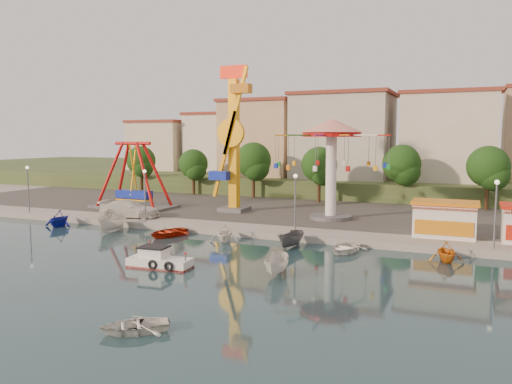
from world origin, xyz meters
The scene contains 35 objects.
ground centered at (0.00, 0.00, 0.00)m, with size 200.00×200.00×0.00m, color #132A34.
quay_deck centered at (0.00, 62.00, 0.30)m, with size 200.00×100.00×0.60m, color #9E998E.
asphalt_pad centered at (0.00, 30.00, 0.60)m, with size 90.00×28.00×0.01m, color #4C4944.
hill_terrace centered at (0.00, 67.00, 1.50)m, with size 200.00×60.00×3.00m, color #384C26.
pirate_ship_ride centered at (-15.22, 20.75, 4.39)m, with size 10.00×5.00×8.00m.
kamikaze_tower centered at (-2.58, 22.55, 8.59)m, with size 4.07×3.10×16.50m.
wave_swinger centered at (8.86, 21.90, 8.20)m, with size 11.60×11.60×10.40m.
booth_left centered at (20.28, 16.49, 2.16)m, with size 5.40×3.78×3.08m.
lamp_post_0 centered at (-24.00, 13.00, 3.10)m, with size 0.14×0.14×5.00m, color #59595E.
lamp_post_1 centered at (-8.00, 13.00, 3.10)m, with size 0.14×0.14×5.00m, color #59595E.
lamp_post_2 centered at (8.00, 13.00, 3.10)m, with size 0.14×0.14×5.00m, color #59595E.
lamp_post_3 centered at (24.00, 13.00, 3.10)m, with size 0.14×0.14×5.00m, color #59595E.
tree_0 centered at (-26.00, 36.98, 5.47)m, with size 4.60×4.60×7.19m.
tree_1 centered at (-16.00, 36.24, 5.20)m, with size 4.35×4.35×6.80m.
tree_2 centered at (-6.00, 35.81, 5.92)m, with size 5.02×5.02×7.85m.
tree_3 centered at (4.00, 34.36, 5.55)m, with size 4.68×4.68×7.32m.
tree_4 centered at (14.00, 37.35, 5.75)m, with size 4.86×4.86×7.60m.
tree_5 centered at (24.00, 35.54, 5.71)m, with size 4.83×4.83×7.54m.
building_0 centered at (-33.37, 46.06, 8.93)m, with size 9.26×9.53×11.87m, color beige.
building_1 centered at (-21.33, 51.38, 7.32)m, with size 12.33×9.01×8.63m, color silver.
building_2 centered at (-8.19, 51.96, 8.62)m, with size 11.95×9.28×11.23m, color tan.
building_3 centered at (5.60, 48.80, 7.60)m, with size 12.59×10.50×9.20m, color beige.
building_4 centered at (19.07, 52.20, 7.62)m, with size 10.75×9.23×9.24m, color beige.
cabin_motorboat centered at (2.31, 0.17, 0.42)m, with size 4.62×2.09×1.58m.
rowboat_a centered at (1.13, 1.81, 0.37)m, with size 2.53×3.54×0.73m, color white.
rowboat_b centered at (8.04, -10.19, 0.33)m, with size 2.30×3.22×0.67m, color silver.
skiff centered at (10.72, 1.39, 0.70)m, with size 1.37×3.65×1.41m, color silver.
van centered at (-11.02, 14.42, 1.52)m, with size 2.57×6.31×1.83m, color silver.
moored_boat_1 centered at (-16.40, 9.80, 0.85)m, with size 2.80×3.24×1.71m, color #121B9E.
moored_boat_2 centered at (-9.60, 9.80, 0.81)m, with size 1.57×4.17×1.61m, color silver.
moored_boat_3 centered at (-3.23, 9.80, 0.42)m, with size 2.87×4.02×0.83m, color #B1260E.
moored_boat_4 centered at (2.63, 9.80, 0.79)m, with size 2.58×2.99×1.57m, color white.
moored_boat_5 centered at (8.74, 9.80, 0.69)m, with size 1.34×3.57×1.38m, color #525357.
moored_boat_6 centered at (13.26, 9.80, 0.40)m, with size 2.73×3.82×0.79m, color white.
moored_boat_7 centered at (20.74, 9.80, 0.77)m, with size 2.51×2.91×1.53m, color orange.
Camera 1 is at (22.10, -28.51, 8.99)m, focal length 35.00 mm.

